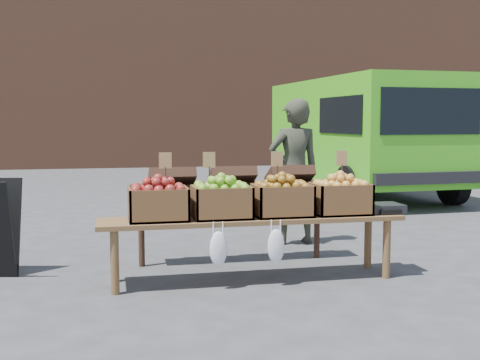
{
  "coord_description": "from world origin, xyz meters",
  "views": [
    {
      "loc": [
        -0.57,
        -5.44,
        1.42
      ],
      "look_at": [
        0.66,
        0.18,
        0.85
      ],
      "focal_mm": 45.0,
      "sensor_mm": 36.0,
      "label": 1
    }
  ],
  "objects": [
    {
      "name": "crate_russet_pears",
      "position": [
        0.38,
        -0.32,
        0.71
      ],
      "size": [
        0.5,
        0.4,
        0.28
      ],
      "primitive_type": null,
      "color": "#49881C",
      "rests_on": "display_bench"
    },
    {
      "name": "vendor",
      "position": [
        1.51,
        1.15,
        0.83
      ],
      "size": [
        0.64,
        0.45,
        1.67
      ],
      "primitive_type": "imported",
      "rotation": [
        0.0,
        0.0,
        3.22
      ],
      "color": "#313627",
      "rests_on": "ground"
    },
    {
      "name": "weighing_scale",
      "position": [
        1.91,
        -0.32,
        0.61
      ],
      "size": [
        0.34,
        0.3,
        0.08
      ],
      "primitive_type": "cube",
      "color": "black",
      "rests_on": "display_bench"
    },
    {
      "name": "crate_green_apples",
      "position": [
        1.48,
        -0.32,
        0.71
      ],
      "size": [
        0.5,
        0.4,
        0.28
      ],
      "primitive_type": null,
      "color": "gold",
      "rests_on": "display_bench"
    },
    {
      "name": "delivery_van",
      "position": [
        4.08,
        5.12,
        1.08
      ],
      "size": [
        2.48,
        4.95,
        2.17
      ],
      "primitive_type": null,
      "rotation": [
        0.0,
        0.0,
        0.06
      ],
      "color": "#44BC1C",
      "rests_on": "ground"
    },
    {
      "name": "crate_red_apples",
      "position": [
        0.93,
        -0.32,
        0.71
      ],
      "size": [
        0.5,
        0.4,
        0.28
      ],
      "primitive_type": null,
      "color": "#906114",
      "rests_on": "display_bench"
    },
    {
      "name": "ground",
      "position": [
        0.0,
        0.0,
        0.0
      ],
      "size": [
        80.0,
        80.0,
        0.0
      ],
      "primitive_type": "plane",
      "color": "#414143"
    },
    {
      "name": "brick_building",
      "position": [
        0.0,
        15.0,
        5.0
      ],
      "size": [
        24.0,
        4.0,
        10.0
      ],
      "primitive_type": "cube",
      "color": "brown",
      "rests_on": "ground"
    },
    {
      "name": "crate_golden_apples",
      "position": [
        -0.17,
        -0.32,
        0.71
      ],
      "size": [
        0.5,
        0.4,
        0.28
      ],
      "primitive_type": null,
      "color": "maroon",
      "rests_on": "display_bench"
    },
    {
      "name": "back_table",
      "position": [
        0.62,
        0.4,
        0.52
      ],
      "size": [
        2.1,
        0.44,
        1.04
      ],
      "primitive_type": null,
      "color": "#342015",
      "rests_on": "ground"
    },
    {
      "name": "display_bench",
      "position": [
        0.66,
        -0.32,
        0.28
      ],
      "size": [
        2.7,
        0.56,
        0.57
      ],
      "primitive_type": null,
      "color": "brown",
      "rests_on": "ground"
    }
  ]
}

